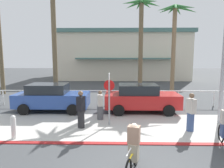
{
  "coord_description": "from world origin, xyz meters",
  "views": [
    {
      "loc": [
        -0.61,
        -5.5,
        3.41
      ],
      "look_at": [
        -0.85,
        6.0,
        1.82
      ],
      "focal_mm": 33.38,
      "sensor_mm": 36.0,
      "label": 1
    }
  ],
  "objects_px": {
    "bollard_0": "(14,127)",
    "pedestrian_1": "(100,106)",
    "car_red_2": "(141,98)",
    "cyclist_yellow_1": "(133,150)",
    "palm_tree_2": "(54,14)",
    "palm_tree_4": "(175,28)",
    "stop_sign_bike_lane": "(109,92)",
    "palm_tree_3": "(141,25)",
    "pedestrian_0": "(191,114)",
    "car_blue_1": "(52,97)",
    "pedestrian_2": "(81,111)"
  },
  "relations": [
    {
      "from": "car_blue_1",
      "to": "cyclist_yellow_1",
      "type": "xyz_separation_m",
      "value": [
        4.45,
        -6.66,
        -0.18
      ]
    },
    {
      "from": "palm_tree_2",
      "to": "palm_tree_4",
      "type": "distance_m",
      "value": 9.89
    },
    {
      "from": "palm_tree_3",
      "to": "palm_tree_2",
      "type": "bearing_deg",
      "value": -168.06
    },
    {
      "from": "pedestrian_1",
      "to": "car_red_2",
      "type": "bearing_deg",
      "value": 33.8
    },
    {
      "from": "bollard_0",
      "to": "palm_tree_2",
      "type": "bearing_deg",
      "value": 93.26
    },
    {
      "from": "cyclist_yellow_1",
      "to": "pedestrian_0",
      "type": "relative_size",
      "value": 1.0
    },
    {
      "from": "palm_tree_2",
      "to": "pedestrian_2",
      "type": "relative_size",
      "value": 4.98
    },
    {
      "from": "cyclist_yellow_1",
      "to": "pedestrian_0",
      "type": "xyz_separation_m",
      "value": [
        2.85,
        3.4,
        0.12
      ]
    },
    {
      "from": "palm_tree_3",
      "to": "palm_tree_4",
      "type": "relative_size",
      "value": 1.02
    },
    {
      "from": "car_blue_1",
      "to": "pedestrian_1",
      "type": "height_order",
      "value": "car_blue_1"
    },
    {
      "from": "car_blue_1",
      "to": "pedestrian_2",
      "type": "distance_m",
      "value": 3.74
    },
    {
      "from": "stop_sign_bike_lane",
      "to": "car_blue_1",
      "type": "height_order",
      "value": "stop_sign_bike_lane"
    },
    {
      "from": "palm_tree_4",
      "to": "pedestrian_0",
      "type": "xyz_separation_m",
      "value": [
        -1.59,
        -9.01,
        -4.86
      ]
    },
    {
      "from": "car_red_2",
      "to": "pedestrian_2",
      "type": "bearing_deg",
      "value": -137.6
    },
    {
      "from": "palm_tree_3",
      "to": "cyclist_yellow_1",
      "type": "distance_m",
      "value": 12.61
    },
    {
      "from": "cyclist_yellow_1",
      "to": "pedestrian_0",
      "type": "bearing_deg",
      "value": 50.02
    },
    {
      "from": "palm_tree_2",
      "to": "cyclist_yellow_1",
      "type": "relative_size",
      "value": 5.04
    },
    {
      "from": "palm_tree_3",
      "to": "car_blue_1",
      "type": "height_order",
      "value": "palm_tree_3"
    },
    {
      "from": "palm_tree_4",
      "to": "car_red_2",
      "type": "distance_m",
      "value": 8.3
    },
    {
      "from": "palm_tree_3",
      "to": "car_red_2",
      "type": "bearing_deg",
      "value": -95.74
    },
    {
      "from": "palm_tree_4",
      "to": "car_blue_1",
      "type": "height_order",
      "value": "palm_tree_4"
    },
    {
      "from": "stop_sign_bike_lane",
      "to": "bollard_0",
      "type": "height_order",
      "value": "stop_sign_bike_lane"
    },
    {
      "from": "car_red_2",
      "to": "pedestrian_0",
      "type": "xyz_separation_m",
      "value": [
        1.86,
        -3.18,
        -0.05
      ]
    },
    {
      "from": "palm_tree_2",
      "to": "car_blue_1",
      "type": "distance_m",
      "value": 6.57
    },
    {
      "from": "pedestrian_0",
      "to": "pedestrian_1",
      "type": "distance_m",
      "value": 4.5
    },
    {
      "from": "palm_tree_4",
      "to": "stop_sign_bike_lane",
      "type": "bearing_deg",
      "value": -122.53
    },
    {
      "from": "palm_tree_4",
      "to": "car_red_2",
      "type": "xyz_separation_m",
      "value": [
        -3.45,
        -5.82,
        -4.8
      ]
    },
    {
      "from": "car_red_2",
      "to": "cyclist_yellow_1",
      "type": "relative_size",
      "value": 2.5
    },
    {
      "from": "stop_sign_bike_lane",
      "to": "car_red_2",
      "type": "height_order",
      "value": "stop_sign_bike_lane"
    },
    {
      "from": "stop_sign_bike_lane",
      "to": "pedestrian_0",
      "type": "relative_size",
      "value": 1.46
    },
    {
      "from": "pedestrian_1",
      "to": "pedestrian_2",
      "type": "relative_size",
      "value": 0.89
    },
    {
      "from": "palm_tree_3",
      "to": "pedestrian_0",
      "type": "xyz_separation_m",
      "value": [
        1.37,
        -8.05,
        -4.97
      ]
    },
    {
      "from": "bollard_0",
      "to": "palm_tree_2",
      "type": "relative_size",
      "value": 0.11
    },
    {
      "from": "car_blue_1",
      "to": "pedestrian_1",
      "type": "distance_m",
      "value": 3.52
    },
    {
      "from": "palm_tree_4",
      "to": "pedestrian_0",
      "type": "relative_size",
      "value": 4.36
    },
    {
      "from": "palm_tree_3",
      "to": "cyclist_yellow_1",
      "type": "bearing_deg",
      "value": -97.36
    },
    {
      "from": "palm_tree_3",
      "to": "pedestrian_1",
      "type": "relative_size",
      "value": 4.96
    },
    {
      "from": "palm_tree_2",
      "to": "palm_tree_3",
      "type": "distance_m",
      "value": 6.79
    },
    {
      "from": "palm_tree_3",
      "to": "pedestrian_1",
      "type": "height_order",
      "value": "palm_tree_3"
    },
    {
      "from": "bollard_0",
      "to": "pedestrian_1",
      "type": "height_order",
      "value": "pedestrian_1"
    },
    {
      "from": "pedestrian_2",
      "to": "pedestrian_1",
      "type": "bearing_deg",
      "value": 58.35
    },
    {
      "from": "palm_tree_4",
      "to": "pedestrian_2",
      "type": "distance_m",
      "value": 11.94
    },
    {
      "from": "palm_tree_2",
      "to": "palm_tree_4",
      "type": "xyz_separation_m",
      "value": [
        9.57,
        2.36,
        -0.78
      ]
    },
    {
      "from": "bollard_0",
      "to": "pedestrian_2",
      "type": "xyz_separation_m",
      "value": [
        2.54,
        1.35,
        0.31
      ]
    },
    {
      "from": "bollard_0",
      "to": "cyclist_yellow_1",
      "type": "relative_size",
      "value": 0.57
    },
    {
      "from": "bollard_0",
      "to": "pedestrian_2",
      "type": "distance_m",
      "value": 2.9
    },
    {
      "from": "car_red_2",
      "to": "palm_tree_2",
      "type": "bearing_deg",
      "value": 150.49
    },
    {
      "from": "palm_tree_3",
      "to": "cyclist_yellow_1",
      "type": "relative_size",
      "value": 4.45
    },
    {
      "from": "bollard_0",
      "to": "cyclist_yellow_1",
      "type": "bearing_deg",
      "value": -26.64
    },
    {
      "from": "pedestrian_2",
      "to": "palm_tree_3",
      "type": "bearing_deg",
      "value": 64.84
    }
  ]
}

